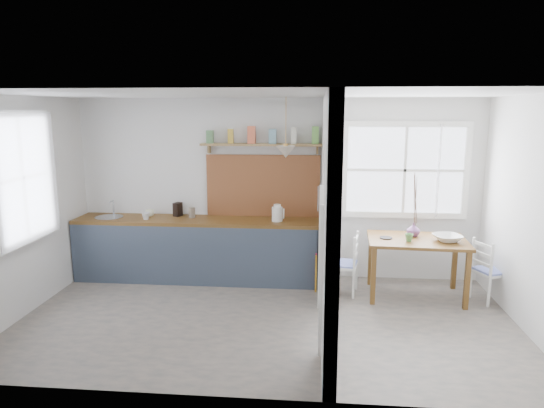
# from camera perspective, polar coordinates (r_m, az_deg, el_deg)

# --- Properties ---
(floor) EXTENTS (5.80, 3.20, 0.01)m
(floor) POSITION_cam_1_polar(r_m,az_deg,el_deg) (5.88, -0.69, -13.40)
(floor) COLOR gray
(floor) RESTS_ON ground
(ceiling) EXTENTS (5.80, 3.20, 0.01)m
(ceiling) POSITION_cam_1_polar(r_m,az_deg,el_deg) (5.36, -0.75, 12.80)
(ceiling) COLOR silver
(ceiling) RESTS_ON walls
(walls) EXTENTS (5.81, 3.21, 2.60)m
(walls) POSITION_cam_1_polar(r_m,az_deg,el_deg) (5.48, -0.72, -0.92)
(walls) COLOR silver
(walls) RESTS_ON floor
(partition) EXTENTS (0.12, 3.20, 2.60)m
(partition) POSITION_cam_1_polar(r_m,az_deg,el_deg) (5.48, 6.64, 0.62)
(partition) COLOR silver
(partition) RESTS_ON floor
(kitchen_window) EXTENTS (0.10, 1.16, 1.50)m
(kitchen_window) POSITION_cam_1_polar(r_m,az_deg,el_deg) (6.38, -27.35, 2.74)
(kitchen_window) COLOR white
(kitchen_window) RESTS_ON walls
(nook_window) EXTENTS (1.76, 0.10, 1.30)m
(nook_window) POSITION_cam_1_polar(r_m,az_deg,el_deg) (7.05, 15.36, 3.84)
(nook_window) COLOR white
(nook_window) RESTS_ON walls
(counter) EXTENTS (3.50, 0.60, 0.90)m
(counter) POSITION_cam_1_polar(r_m,az_deg,el_deg) (7.14, -8.69, -5.17)
(counter) COLOR #563A19
(counter) RESTS_ON floor
(sink) EXTENTS (0.40, 0.40, 0.02)m
(sink) POSITION_cam_1_polar(r_m,az_deg,el_deg) (7.43, -18.63, -1.55)
(sink) COLOR #ABAFB8
(sink) RESTS_ON counter
(backsplash) EXTENTS (1.65, 0.03, 0.90)m
(backsplash) POSITION_cam_1_polar(r_m,az_deg,el_deg) (7.03, -1.07, 2.16)
(backsplash) COLOR brown
(backsplash) RESTS_ON walls
(shelf) EXTENTS (1.75, 0.20, 0.21)m
(shelf) POSITION_cam_1_polar(r_m,az_deg,el_deg) (6.87, -1.17, 7.39)
(shelf) COLOR olive
(shelf) RESTS_ON walls
(pendant_lamp) EXTENTS (0.26, 0.26, 0.16)m
(pendant_lamp) POSITION_cam_1_polar(r_m,az_deg,el_deg) (6.51, 1.63, 6.15)
(pendant_lamp) COLOR white
(pendant_lamp) RESTS_ON ceiling
(utensil_rail) EXTENTS (0.02, 0.50, 0.02)m
(utensil_rail) POSITION_cam_1_polar(r_m,az_deg,el_deg) (6.31, 5.64, 2.00)
(utensil_rail) COLOR #ABAFB8
(utensil_rail) RESTS_ON partition
(dining_table) EXTENTS (1.30, 0.91, 0.78)m
(dining_table) POSITION_cam_1_polar(r_m,az_deg,el_deg) (6.70, 16.54, -7.20)
(dining_table) COLOR #563A19
(dining_table) RESTS_ON floor
(chair_left) EXTENTS (0.44, 0.44, 0.83)m
(chair_left) POSITION_cam_1_polar(r_m,az_deg,el_deg) (6.60, 8.32, -6.91)
(chair_left) COLOR white
(chair_left) RESTS_ON floor
(chair_right) EXTENTS (0.49, 0.49, 0.82)m
(chair_right) POSITION_cam_1_polar(r_m,az_deg,el_deg) (6.88, 24.41, -7.11)
(chair_right) COLOR white
(chair_right) RESTS_ON floor
(kettle) EXTENTS (0.22, 0.19, 0.24)m
(kettle) POSITION_cam_1_polar(r_m,az_deg,el_deg) (6.76, 0.61, -1.04)
(kettle) COLOR white
(kettle) RESTS_ON counter
(mug_a) EXTENTS (0.14, 0.14, 0.10)m
(mug_a) POSITION_cam_1_polar(r_m,az_deg,el_deg) (7.11, -14.61, -1.37)
(mug_a) COLOR white
(mug_a) RESTS_ON counter
(mug_b) EXTENTS (0.15, 0.15, 0.10)m
(mug_b) POSITION_cam_1_polar(r_m,az_deg,el_deg) (7.32, -14.18, -1.02)
(mug_b) COLOR white
(mug_b) RESTS_ON counter
(knife_block) EXTENTS (0.13, 0.15, 0.20)m
(knife_block) POSITION_cam_1_polar(r_m,az_deg,el_deg) (7.23, -11.03, -0.62)
(knife_block) COLOR black
(knife_block) RESTS_ON counter
(jar) EXTENTS (0.11, 0.11, 0.15)m
(jar) POSITION_cam_1_polar(r_m,az_deg,el_deg) (7.08, -9.41, -1.02)
(jar) COLOR #736757
(jar) RESTS_ON counter
(towel_magenta) EXTENTS (0.02, 0.03, 0.52)m
(towel_magenta) POSITION_cam_1_polar(r_m,az_deg,el_deg) (6.65, 5.18, -7.96)
(towel_magenta) COLOR #CD1349
(towel_magenta) RESTS_ON counter
(towel_orange) EXTENTS (0.02, 0.03, 0.53)m
(towel_orange) POSITION_cam_1_polar(r_m,az_deg,el_deg) (6.63, 5.18, -8.24)
(towel_orange) COLOR gold
(towel_orange) RESTS_ON counter
(bowl) EXTENTS (0.42, 0.42, 0.09)m
(bowl) POSITION_cam_1_polar(r_m,az_deg,el_deg) (6.59, 19.94, -3.79)
(bowl) COLOR silver
(bowl) RESTS_ON dining_table
(table_cup) EXTENTS (0.13, 0.13, 0.10)m
(table_cup) POSITION_cam_1_polar(r_m,az_deg,el_deg) (6.43, 15.82, -3.83)
(table_cup) COLOR #579950
(table_cup) RESTS_ON dining_table
(plate) EXTENTS (0.20, 0.20, 0.01)m
(plate) POSITION_cam_1_polar(r_m,az_deg,el_deg) (6.52, 13.26, -3.89)
(plate) COLOR black
(plate) RESTS_ON dining_table
(vase) EXTENTS (0.20, 0.20, 0.18)m
(vase) POSITION_cam_1_polar(r_m,az_deg,el_deg) (6.69, 16.29, -2.90)
(vase) COLOR #78467E
(vase) RESTS_ON dining_table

